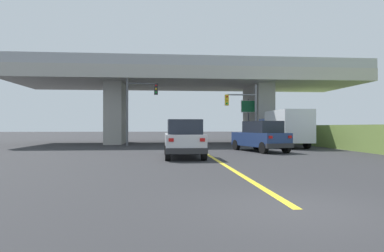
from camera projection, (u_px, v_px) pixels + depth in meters
The scene contains 10 objects.
ground at pixel (189, 143), 34.20m from camera, with size 160.00×160.00×0.00m, color #2B2B2D.
overpass_bridge at pixel (189, 87), 34.21m from camera, with size 33.54×10.26×7.85m.
lane_divider_stripe at pixel (210, 156), 19.08m from camera, with size 0.20×24.83×0.01m, color yellow.
suv_lead at pixel (184, 139), 18.16m from camera, with size 2.03×4.72×2.02m.
suv_crossing at pixel (261, 136), 22.48m from camera, with size 3.01×5.03×2.02m.
box_truck at pixel (285, 128), 27.42m from camera, with size 2.33×6.83×2.94m.
sedan_oncoming at pixel (176, 132), 39.67m from camera, with size 2.02×4.41×2.02m.
traffic_signal_nearside at pixel (245, 108), 30.06m from camera, with size 2.87×0.36×5.38m.
traffic_signal_farside at pixel (137, 101), 29.04m from camera, with size 2.71×0.36×6.09m.
highway_sign at pixel (249, 111), 32.97m from camera, with size 1.49×0.17×4.37m.
Camera 1 is at (-2.70, -6.51, 1.65)m, focal length 31.70 mm.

